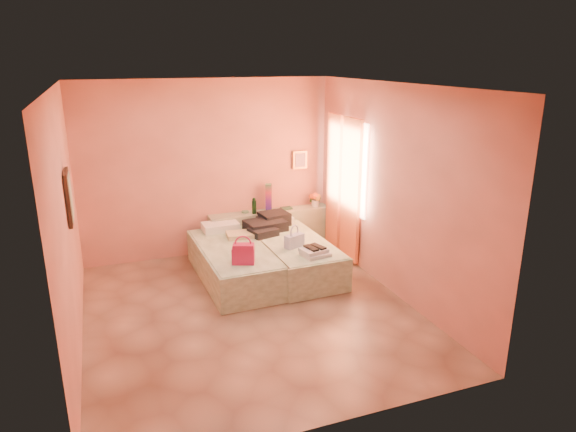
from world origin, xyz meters
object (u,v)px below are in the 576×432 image
object	(u,v)px
water_bottle	(254,206)
blue_handbag	(294,241)
flower_vase	(315,198)
magenta_handbag	(243,253)
towel_stack	(315,252)
headboard_ledge	(270,229)
green_book	(286,208)
bed_right	(292,255)
bed_left	(234,263)

from	to	relation	value
water_bottle	blue_handbag	xyz separation A→B (m)	(0.20, -1.29, -0.18)
flower_vase	magenta_handbag	size ratio (longest dim) A/B	0.97
towel_stack	headboard_ledge	bearing A→B (deg)	91.95
towel_stack	green_book	bearing A→B (deg)	82.60
bed_right	water_bottle	size ratio (longest dim) A/B	7.91
green_book	towel_stack	xyz separation A→B (m)	(-0.23, -1.77, -0.11)
headboard_ledge	bed_left	distance (m)	1.39
headboard_ledge	bed_left	xyz separation A→B (m)	(-0.91, -1.05, -0.08)
blue_handbag	headboard_ledge	bearing A→B (deg)	64.40
flower_vase	towel_stack	size ratio (longest dim) A/B	0.81
headboard_ledge	flower_vase	xyz separation A→B (m)	(0.81, -0.02, 0.47)
water_bottle	magenta_handbag	xyz separation A→B (m)	(-0.64, -1.62, -0.14)
bed_left	water_bottle	bearing A→B (deg)	56.59
water_bottle	bed_left	bearing A→B (deg)	-121.79
headboard_ledge	bed_right	size ratio (longest dim) A/B	1.02
water_bottle	towel_stack	world-z (taller)	water_bottle
headboard_ledge	green_book	world-z (taller)	green_book
green_book	blue_handbag	size ratio (longest dim) A/B	0.62
water_bottle	green_book	bearing A→B (deg)	6.54
magenta_handbag	blue_handbag	size ratio (longest dim) A/B	1.00
headboard_ledge	blue_handbag	world-z (taller)	blue_handbag
bed_left	towel_stack	bearing A→B (deg)	-37.95
headboard_ledge	green_book	size ratio (longest dim) A/B	11.45
bed_left	water_bottle	distance (m)	1.28
bed_left	bed_right	world-z (taller)	same
bed_right	water_bottle	bearing A→B (deg)	104.35
bed_left	flower_vase	xyz separation A→B (m)	(1.71, 1.03, 0.54)
green_book	flower_vase	distance (m)	0.53
bed_right	towel_stack	size ratio (longest dim) A/B	5.71
bed_left	bed_right	size ratio (longest dim) A/B	1.00
headboard_ledge	bed_left	world-z (taller)	headboard_ledge
headboard_ledge	magenta_handbag	distance (m)	1.95
flower_vase	towel_stack	bearing A→B (deg)	-113.18
bed_right	magenta_handbag	world-z (taller)	magenta_handbag
headboard_ledge	blue_handbag	bearing A→B (deg)	-93.79
water_bottle	towel_stack	distance (m)	1.76
magenta_handbag	headboard_ledge	bearing A→B (deg)	81.66
bed_right	water_bottle	xyz separation A→B (m)	(-0.28, 0.99, 0.53)
bed_right	magenta_handbag	distance (m)	1.18
water_bottle	green_book	xyz separation A→B (m)	(0.58, 0.07, -0.11)
blue_handbag	towel_stack	xyz separation A→B (m)	(0.15, -0.41, -0.04)
headboard_ledge	bed_right	bearing A→B (deg)	-90.42
bed_left	blue_handbag	bearing A→B (deg)	-21.61
water_bottle	magenta_handbag	size ratio (longest dim) A/B	0.87
water_bottle	flower_vase	xyz separation A→B (m)	(1.10, 0.04, 0.02)
bed_left	green_book	bearing A→B (deg)	39.90
water_bottle	green_book	distance (m)	0.60
bed_right	water_bottle	distance (m)	1.16
bed_left	magenta_handbag	xyz separation A→B (m)	(-0.03, -0.63, 0.39)
water_bottle	towel_stack	xyz separation A→B (m)	(0.35, -1.71, -0.23)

